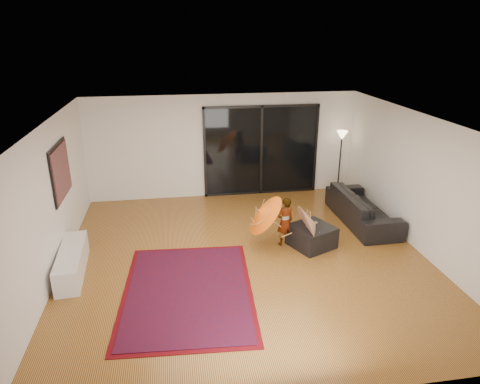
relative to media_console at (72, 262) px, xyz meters
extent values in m
plane|color=#B07630|center=(3.25, 0.03, -0.23)|extent=(7.00, 7.00, 0.00)
plane|color=white|center=(3.25, 0.03, 2.47)|extent=(7.00, 7.00, 0.00)
plane|color=silver|center=(3.25, 3.53, 1.12)|extent=(7.00, 0.00, 7.00)
plane|color=silver|center=(3.25, -3.47, 1.12)|extent=(7.00, 0.00, 7.00)
plane|color=silver|center=(-0.25, 0.03, 1.12)|extent=(0.00, 7.00, 7.00)
plane|color=silver|center=(6.75, 0.03, 1.12)|extent=(0.00, 7.00, 7.00)
cube|color=black|center=(4.25, 3.50, 0.97)|extent=(3.00, 0.04, 2.40)
cube|color=black|center=(4.25, 3.48, 2.14)|extent=(3.06, 0.06, 0.06)
cube|color=black|center=(4.25, 3.48, -0.20)|extent=(3.06, 0.06, 0.06)
cube|color=black|center=(4.25, 3.48, 0.97)|extent=(0.06, 0.06, 2.40)
cube|color=black|center=(-0.23, 1.03, 1.42)|extent=(0.02, 1.28, 1.08)
cube|color=#1F4F31|center=(-0.21, 1.03, 1.42)|extent=(0.03, 1.18, 0.98)
cube|color=white|center=(0.00, 0.00, 0.00)|extent=(0.52, 1.68, 0.46)
cube|color=#424244|center=(0.00, 0.03, -0.06)|extent=(0.32, 0.32, 0.34)
cube|color=#54070D|center=(2.06, -0.94, -0.22)|extent=(2.39, 3.21, 0.01)
cube|color=#5E0911|center=(2.06, -0.94, -0.22)|extent=(2.22, 3.04, 0.02)
imported|color=black|center=(6.20, 1.30, 0.12)|extent=(0.94, 2.38, 0.69)
cube|color=black|center=(4.67, 0.32, -0.01)|extent=(1.03, 1.03, 0.45)
cylinder|color=black|center=(6.35, 3.20, -0.21)|extent=(0.30, 0.30, 0.03)
cylinder|color=black|center=(6.35, 3.20, 0.56)|extent=(0.04, 0.04, 1.58)
cone|color=#FFD899|center=(6.35, 3.20, 1.38)|extent=(0.30, 0.30, 0.23)
imported|color=#999999|center=(4.13, 0.48, 0.29)|extent=(0.44, 0.35, 1.04)
cone|color=#E95D0C|center=(3.58, 0.43, 0.51)|extent=(0.73, 0.93, 0.82)
cylinder|color=#AD7C4A|center=(3.58, 0.43, 0.17)|extent=(0.40, 0.02, 0.34)
cylinder|color=#AD7C4A|center=(3.58, 0.43, 0.61)|extent=(0.05, 0.02, 0.05)
cone|color=beige|center=(4.73, 0.33, 0.28)|extent=(0.50, 0.94, 0.95)
cylinder|color=#AD7C4A|center=(4.73, 0.33, -0.09)|extent=(0.52, 0.02, 0.21)
cylinder|color=#AD7C4A|center=(4.73, 0.33, 0.39)|extent=(0.06, 0.02, 0.04)
camera|label=1|loc=(1.97, -7.25, 3.99)|focal=32.00mm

